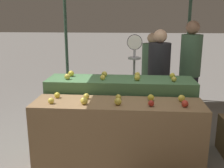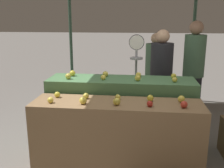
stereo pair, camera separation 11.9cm
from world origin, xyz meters
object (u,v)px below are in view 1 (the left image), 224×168
(produce_scale, at_px, (134,64))
(person_vendor_at_scale, at_px, (159,72))
(person_customer_left, at_px, (190,64))
(person_customer_right, at_px, (152,67))

(produce_scale, distance_m, person_vendor_at_scale, 0.52)
(person_vendor_at_scale, height_order, person_customer_left, person_customer_left)
(person_customer_right, bearing_deg, person_vendor_at_scale, 86.83)
(person_customer_left, bearing_deg, person_vendor_at_scale, 9.65)
(person_vendor_at_scale, xyz_separation_m, person_customer_right, (-0.07, 0.83, -0.07))
(produce_scale, bearing_deg, person_vendor_at_scale, 30.26)
(produce_scale, relative_size, person_customer_left, 0.89)
(person_customer_left, height_order, person_customer_right, person_customer_left)
(person_vendor_at_scale, distance_m, person_customer_left, 0.69)
(produce_scale, height_order, person_customer_left, person_customer_left)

